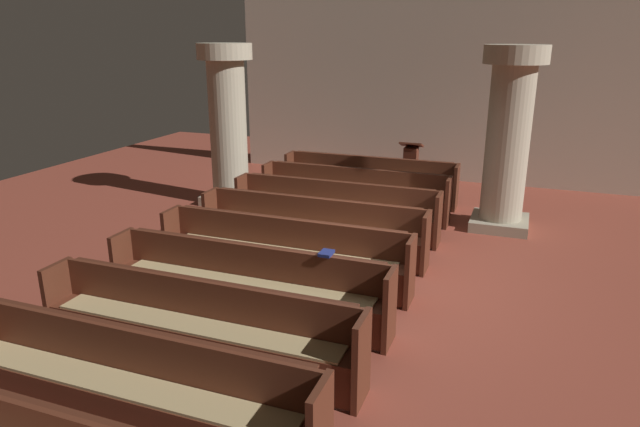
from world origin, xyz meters
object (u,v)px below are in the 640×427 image
object	(u,v)px
pillar_far_side	(228,122)
hymn_book	(326,253)
pew_row_0	(369,178)
pillar_aisle_side	(508,136)
lectern	(410,170)
pew_row_2	(335,207)
pew_row_7	(127,382)
pew_row_4	(283,251)
pew_row_5	(246,282)
pew_row_1	(353,191)
pew_row_3	(312,226)
pew_row_6	(196,324)

from	to	relation	value
pillar_far_side	hymn_book	world-z (taller)	pillar_far_side
pew_row_0	pillar_aisle_side	distance (m)	2.97
pew_row_0	lectern	size ratio (longest dim) A/B	3.26
pew_row_2	pillar_aisle_side	size ratio (longest dim) A/B	1.14
pew_row_2	lectern	xyz separation A→B (m)	(0.63, 3.16, -0.02)
pew_row_7	pillar_aisle_side	distance (m)	7.22
pew_row_4	pew_row_5	distance (m)	1.07
pew_row_7	pew_row_5	bearing A→B (deg)	90.00
pew_row_2	hymn_book	bearing A→B (deg)	-72.74
pew_row_1	pew_row_7	size ratio (longest dim) A/B	1.00
pew_row_2	pew_row_7	world-z (taller)	same
pew_row_1	pew_row_3	distance (m)	2.13
pew_row_2	pew_row_3	bearing A→B (deg)	-90.00
pew_row_0	pillar_far_side	distance (m)	3.01
pew_row_4	pew_row_7	world-z (taller)	same
pillar_far_side	pew_row_4	bearing A→B (deg)	-51.16
pew_row_0	hymn_book	bearing A→B (deg)	-79.70
pillar_far_side	lectern	world-z (taller)	pillar_far_side
pew_row_1	pew_row_4	distance (m)	3.20
pew_row_1	pew_row_4	world-z (taller)	same
pew_row_6	pillar_far_side	xyz separation A→B (m)	(-2.56, 5.31, 1.14)
lectern	pew_row_7	bearing A→B (deg)	-94.23
hymn_book	pew_row_0	bearing A→B (deg)	100.30
pew_row_1	pew_row_6	size ratio (longest dim) A/B	1.00
pew_row_6	hymn_book	xyz separation A→B (m)	(0.93, 1.26, 0.42)
pew_row_2	pew_row_7	distance (m)	5.33
lectern	pew_row_6	bearing A→B (deg)	-94.83
pew_row_4	hymn_book	distance (m)	1.35
pew_row_7	lectern	bearing A→B (deg)	85.77
pew_row_4	pew_row_5	size ratio (longest dim) A/B	1.00
pew_row_2	pillar_aisle_side	world-z (taller)	pillar_aisle_side
pew_row_4	lectern	distance (m)	5.33
pew_row_5	hymn_book	size ratio (longest dim) A/B	17.98
pew_row_4	pew_row_1	bearing A→B (deg)	90.00
pew_row_5	pillar_far_side	world-z (taller)	pillar_far_side
pew_row_2	pillar_far_side	size ratio (longest dim) A/B	1.14
pew_row_7	pillar_far_side	bearing A→B (deg)	111.87
pew_row_4	pew_row_7	xyz separation A→B (m)	(0.00, -3.20, 0.00)
pew_row_0	pew_row_6	world-z (taller)	same
pillar_aisle_side	hymn_book	xyz separation A→B (m)	(-1.68, -4.31, -0.72)
pew_row_1	hymn_book	bearing A→B (deg)	-77.08
pew_row_6	hymn_book	world-z (taller)	hymn_book
pew_row_0	pew_row_7	world-z (taller)	same
pew_row_5	hymn_book	world-z (taller)	hymn_book
pew_row_5	lectern	bearing A→B (deg)	84.36
pillar_far_side	pillar_aisle_side	bearing A→B (deg)	2.82
pew_row_7	pillar_far_side	xyz separation A→B (m)	(-2.56, 6.38, 1.14)
pew_row_5	pillar_aisle_side	distance (m)	5.33
pew_row_2	pew_row_4	xyz separation A→B (m)	(0.00, -2.13, 0.00)
pew_row_0	pew_row_2	size ratio (longest dim) A/B	1.00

